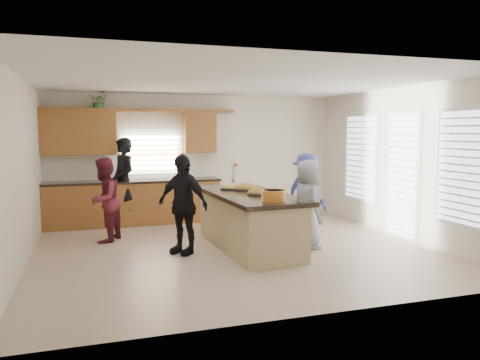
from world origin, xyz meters
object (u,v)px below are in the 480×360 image
object	(u,v)px
woman_left_front	(182,204)
woman_right_front	(308,204)
island	(249,222)
woman_left_back	(123,182)
salad_bowl	(274,195)
woman_right_back	(307,193)
woman_left_mid	(104,200)

from	to	relation	value
woman_left_front	woman_right_front	world-z (taller)	woman_left_front
island	woman_left_back	distance (m)	3.26
woman_right_front	salad_bowl	bearing A→B (deg)	131.13
island	woman_left_front	xyz separation A→B (m)	(-1.13, 0.02, 0.36)
woman_left_back	woman_left_front	distance (m)	2.70
salad_bowl	woman_right_front	world-z (taller)	woman_right_front
salad_bowl	woman_right_front	bearing A→B (deg)	37.52
woman_right_back	woman_right_front	bearing A→B (deg)	137.28
salad_bowl	woman_left_mid	bearing A→B (deg)	136.90
woman_left_front	woman_left_mid	bearing A→B (deg)	-177.30
salad_bowl	woman_left_mid	size ratio (longest dim) A/B	0.24
woman_left_front	woman_right_back	distance (m)	2.81
woman_left_mid	woman_right_back	world-z (taller)	woman_right_back
woman_left_mid	woman_left_front	distance (m)	1.71
woman_right_back	woman_right_front	size ratio (longest dim) A/B	1.03
island	salad_bowl	xyz separation A→B (m)	(0.06, -0.97, 0.59)
woman_right_back	woman_right_front	xyz separation A→B (m)	(-0.58, -1.23, -0.02)
woman_left_front	salad_bowl	bearing A→B (deg)	8.69
woman_left_mid	woman_left_back	bearing A→B (deg)	-169.89
woman_right_front	woman_right_back	bearing A→B (deg)	-21.60
woman_left_back	woman_right_front	bearing A→B (deg)	20.97
woman_left_front	woman_right_back	world-z (taller)	woman_left_front
woman_left_mid	woman_right_front	size ratio (longest dim) A/B	1.01
woman_left_back	woman_left_front	size ratio (longest dim) A/B	1.15
woman_left_mid	woman_right_front	distance (m)	3.61
woman_left_back	woman_right_back	size ratio (longest dim) A/B	1.19
woman_right_back	woman_left_front	bearing A→B (deg)	91.47
woman_right_back	salad_bowl	bearing A→B (deg)	124.92
woman_left_front	woman_right_back	bearing A→B (deg)	67.63
salad_bowl	woman_left_front	world-z (taller)	woman_left_front
island	woman_right_back	xyz separation A→B (m)	(1.53, 0.94, 0.33)
woman_right_back	island	bearing A→B (deg)	104.04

